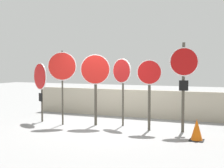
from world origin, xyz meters
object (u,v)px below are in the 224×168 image
(stop_sign_4, at_px, (149,81))
(stop_sign_5, at_px, (184,72))
(stop_sign_1, at_px, (62,70))
(stop_sign_3, at_px, (122,76))
(stop_sign_0, at_px, (40,80))
(stop_sign_2, at_px, (95,76))
(traffic_cone_0, at_px, (197,130))

(stop_sign_4, distance_m, stop_sign_5, 1.01)
(stop_sign_1, height_order, stop_sign_3, stop_sign_1)
(stop_sign_5, bearing_deg, stop_sign_4, 169.65)
(stop_sign_0, xyz_separation_m, stop_sign_2, (1.99, 0.13, 0.14))
(stop_sign_0, distance_m, traffic_cone_0, 5.42)
(stop_sign_2, height_order, traffic_cone_0, stop_sign_2)
(stop_sign_1, height_order, stop_sign_4, stop_sign_1)
(stop_sign_3, bearing_deg, traffic_cone_0, -0.49)
(traffic_cone_0, bearing_deg, stop_sign_5, 119.12)
(stop_sign_0, height_order, stop_sign_4, stop_sign_4)
(stop_sign_2, xyz_separation_m, stop_sign_4, (1.80, -0.15, -0.11))
(stop_sign_0, xyz_separation_m, stop_sign_3, (2.81, 0.36, 0.15))
(stop_sign_1, relative_size, stop_sign_3, 1.12)
(stop_sign_1, bearing_deg, stop_sign_3, -10.23)
(stop_sign_0, relative_size, stop_sign_5, 0.78)
(stop_sign_2, bearing_deg, stop_sign_3, -1.38)
(stop_sign_1, xyz_separation_m, stop_sign_4, (2.82, 0.18, -0.31))
(stop_sign_1, height_order, stop_sign_2, stop_sign_1)
(stop_sign_0, bearing_deg, stop_sign_5, 31.19)
(stop_sign_1, bearing_deg, traffic_cone_0, -34.35)
(stop_sign_1, relative_size, traffic_cone_0, 4.25)
(stop_sign_0, bearing_deg, stop_sign_3, 36.76)
(stop_sign_1, xyz_separation_m, stop_sign_2, (1.02, 0.33, -0.21))
(stop_sign_0, relative_size, stop_sign_1, 0.84)
(stop_sign_4, xyz_separation_m, traffic_cone_0, (1.45, -0.72, -1.19))
(stop_sign_4, bearing_deg, stop_sign_5, -1.31)
(stop_sign_3, distance_m, traffic_cone_0, 2.98)
(stop_sign_5, bearing_deg, stop_sign_3, 153.82)
(stop_sign_3, bearing_deg, stop_sign_2, -140.49)
(stop_sign_4, bearing_deg, stop_sign_0, 168.94)
(stop_sign_2, relative_size, stop_sign_4, 1.09)
(stop_sign_5, distance_m, traffic_cone_0, 1.76)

